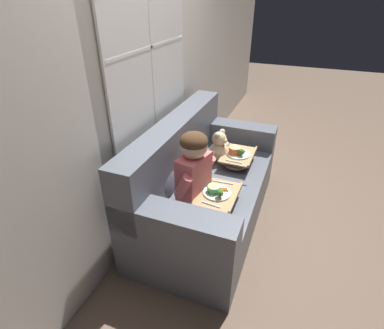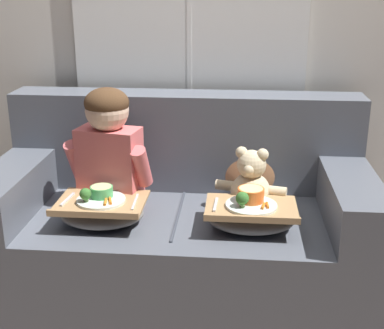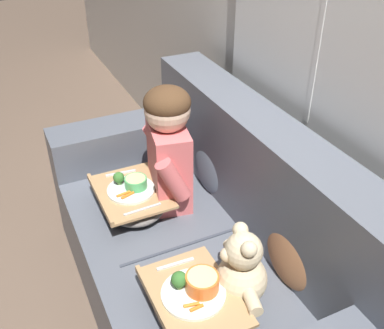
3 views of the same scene
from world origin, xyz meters
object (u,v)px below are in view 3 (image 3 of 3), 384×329
(couch, at_px, (208,256))
(lap_tray_teddy, at_px, (193,302))
(throw_pillow_behind_teddy, at_px, (297,246))
(child_figure, at_px, (168,141))
(teddy_bear, at_px, (241,271))
(lap_tray_child, at_px, (132,198))
(throw_pillow_behind_child, at_px, (214,159))

(couch, relative_size, lap_tray_teddy, 4.46)
(throw_pillow_behind_teddy, bearing_deg, child_figure, -160.59)
(throw_pillow_behind_teddy, relative_size, teddy_bear, 1.05)
(child_figure, distance_m, lap_tray_child, 0.32)
(couch, xyz_separation_m, lap_tray_child, (-0.33, -0.23, 0.17))
(lap_tray_child, height_order, lap_tray_teddy, lap_tray_teddy)
(couch, bearing_deg, lap_tray_child, -145.53)
(lap_tray_child, bearing_deg, child_figure, 89.84)
(lap_tray_teddy, bearing_deg, teddy_bear, 90.02)
(lap_tray_teddy, bearing_deg, couch, 145.54)
(lap_tray_teddy, bearing_deg, lap_tray_child, -179.89)
(teddy_bear, height_order, lap_tray_teddy, teddy_bear)
(couch, distance_m, throw_pillow_behind_teddy, 0.47)
(teddy_bear, height_order, lap_tray_child, teddy_bear)
(throw_pillow_behind_child, distance_m, lap_tray_child, 0.43)
(throw_pillow_behind_teddy, xyz_separation_m, child_figure, (-0.66, -0.23, 0.15))
(teddy_bear, distance_m, lap_tray_child, 0.69)
(lap_tray_child, distance_m, lap_tray_teddy, 0.66)
(throw_pillow_behind_child, relative_size, lap_tray_teddy, 0.88)
(throw_pillow_behind_child, distance_m, throw_pillow_behind_teddy, 0.66)
(lap_tray_teddy, bearing_deg, throw_pillow_behind_child, 147.47)
(couch, xyz_separation_m, lap_tray_teddy, (0.33, -0.23, 0.17))
(throw_pillow_behind_child, height_order, child_figure, child_figure)
(lap_tray_child, bearing_deg, teddy_bear, 15.73)
(throw_pillow_behind_teddy, relative_size, lap_tray_teddy, 0.89)
(couch, height_order, throw_pillow_behind_child, couch)
(throw_pillow_behind_teddy, bearing_deg, lap_tray_child, -147.46)
(throw_pillow_behind_child, xyz_separation_m, child_figure, (-0.00, -0.23, 0.15))
(throw_pillow_behind_child, xyz_separation_m, lap_tray_teddy, (0.66, -0.42, -0.10))
(throw_pillow_behind_child, bearing_deg, teddy_bear, -19.69)
(throw_pillow_behind_child, height_order, throw_pillow_behind_teddy, throw_pillow_behind_teddy)
(couch, distance_m, lap_tray_teddy, 0.43)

